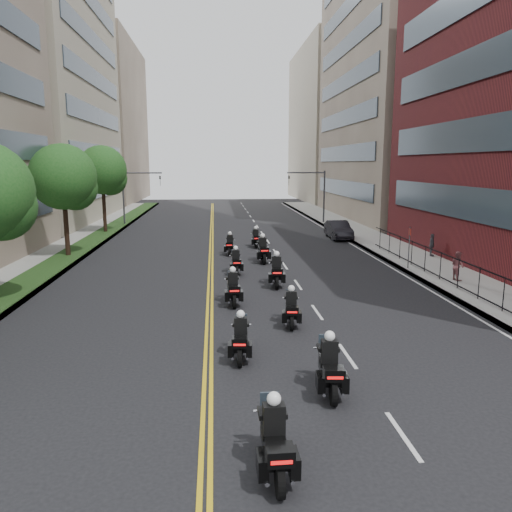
{
  "coord_description": "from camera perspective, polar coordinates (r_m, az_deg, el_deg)",
  "views": [
    {
      "loc": [
        -1.18,
        -10.52,
        6.36
      ],
      "look_at": [
        0.79,
        13.05,
        1.96
      ],
      "focal_mm": 35.0,
      "sensor_mm": 36.0,
      "label": 1
    }
  ],
  "objects": [
    {
      "name": "motorcycle_7",
      "position": [
        32.47,
        0.79,
        0.58
      ],
      "size": [
        0.58,
        2.55,
        1.88
      ],
      "rotation": [
        0.0,
        0.0,
        0.01
      ],
      "color": "black",
      "rests_on": "ground"
    },
    {
      "name": "motorcycle_9",
      "position": [
        38.38,
        -0.02,
        1.97
      ],
      "size": [
        0.5,
        2.18,
        1.61
      ],
      "rotation": [
        0.0,
        0.0,
        0.01
      ],
      "color": "black",
      "rests_on": "ground"
    },
    {
      "name": "sidewalk_right",
      "position": [
        38.41,
        15.35,
        0.75
      ],
      "size": [
        4.0,
        90.0,
        0.15
      ],
      "primitive_type": "cube",
      "color": "gray",
      "rests_on": "ground"
    },
    {
      "name": "ground",
      "position": [
        12.35,
        1.47,
        -20.45
      ],
      "size": [
        160.0,
        160.0,
        0.0
      ],
      "primitive_type": "plane",
      "color": "black",
      "rests_on": "ground"
    },
    {
      "name": "building_left_mid",
      "position": [
        63.01,
        -25.51,
        19.29
      ],
      "size": [
        16.11,
        28.0,
        34.0
      ],
      "color": "#AFA38D",
      "rests_on": "ground"
    },
    {
      "name": "street_trees",
      "position": [
        30.78,
        -23.69,
        7.38
      ],
      "size": [
        4.4,
        38.4,
        7.98
      ],
      "color": "#311F16",
      "rests_on": "ground"
    },
    {
      "name": "pedestrian_c",
      "position": [
        35.85,
        19.46,
        1.2
      ],
      "size": [
        0.61,
        0.96,
        1.52
      ],
      "primitive_type": "imported",
      "rotation": [
        0.0,
        0.0,
        1.29
      ],
      "color": "#45444C",
      "rests_on": "sidewalk_right"
    },
    {
      "name": "motorcycle_5",
      "position": [
        26.2,
        2.36,
        -1.88
      ],
      "size": [
        0.68,
        2.5,
        1.84
      ],
      "rotation": [
        0.0,
        0.0,
        -0.09
      ],
      "color": "black",
      "rests_on": "ground"
    },
    {
      "name": "traffic_signal_left",
      "position": [
        53.25,
        -13.93,
        7.37
      ],
      "size": [
        4.09,
        0.2,
        5.6
      ],
      "color": "#3F3F44",
      "rests_on": "ground"
    },
    {
      "name": "motorcycle_4",
      "position": [
        22.85,
        -2.64,
        -3.85
      ],
      "size": [
        0.55,
        2.35,
        1.73
      ],
      "rotation": [
        0.0,
        0.0,
        0.03
      ],
      "color": "black",
      "rests_on": "ground"
    },
    {
      "name": "building_right_tan",
      "position": [
        63.35,
        17.07,
        17.94
      ],
      "size": [
        15.11,
        28.0,
        30.0
      ],
      "color": "#756355",
      "rests_on": "ground"
    },
    {
      "name": "traffic_signal_right",
      "position": [
        53.67,
        6.8,
        7.63
      ],
      "size": [
        4.09,
        0.2,
        5.6
      ],
      "color": "#3F3F44",
      "rests_on": "ground"
    },
    {
      "name": "grass_strip",
      "position": [
        37.42,
        -20.25,
        0.37
      ],
      "size": [
        2.0,
        90.0,
        0.04
      ],
      "primitive_type": "cube",
      "color": "#1C3C15",
      "rests_on": "sidewalk_left"
    },
    {
      "name": "pedestrian_b",
      "position": [
        28.96,
        22.04,
        -1.04
      ],
      "size": [
        0.72,
        0.85,
        1.57
      ],
      "primitive_type": "imported",
      "rotation": [
        0.0,
        0.0,
        1.75
      ],
      "color": "#8F4E51",
      "rests_on": "sidewalk_right"
    },
    {
      "name": "motorcycle_1",
      "position": [
        14.43,
        8.41,
        -12.68
      ],
      "size": [
        0.64,
        2.4,
        1.77
      ],
      "rotation": [
        0.0,
        0.0,
        -0.08
      ],
      "color": "black",
      "rests_on": "ground"
    },
    {
      "name": "motorcycle_8",
      "position": [
        35.31,
        -3.0,
        1.21
      ],
      "size": [
        0.58,
        2.2,
        1.62
      ],
      "rotation": [
        0.0,
        0.0,
        -0.08
      ],
      "color": "black",
      "rests_on": "ground"
    },
    {
      "name": "motorcycle_3",
      "position": [
        19.97,
        4.05,
        -6.14
      ],
      "size": [
        0.63,
        2.17,
        1.61
      ],
      "rotation": [
        0.0,
        0.0,
        -0.12
      ],
      "color": "black",
      "rests_on": "ground"
    },
    {
      "name": "sidewalk_left",
      "position": [
        37.66,
        -21.41,
        0.2
      ],
      "size": [
        4.0,
        90.0,
        0.15
      ],
      "primitive_type": "cube",
      "color": "gray",
      "rests_on": "ground"
    },
    {
      "name": "parked_sedan",
      "position": [
        43.32,
        9.4,
        2.98
      ],
      "size": [
        1.65,
        4.63,
        1.52
      ],
      "primitive_type": "imported",
      "rotation": [
        0.0,
        0.0,
        -0.01
      ],
      "color": "black",
      "rests_on": "ground"
    },
    {
      "name": "motorcycle_6",
      "position": [
        29.13,
        -2.31,
        -0.78
      ],
      "size": [
        0.51,
        2.21,
        1.63
      ],
      "rotation": [
        0.0,
        0.0,
        0.03
      ],
      "color": "black",
      "rests_on": "ground"
    },
    {
      "name": "motorcycle_0",
      "position": [
        10.97,
        2.14,
        -20.58
      ],
      "size": [
        0.55,
        2.37,
        1.75
      ],
      "rotation": [
        0.0,
        0.0,
        0.02
      ],
      "color": "black",
      "rests_on": "ground"
    },
    {
      "name": "iron_fence",
      "position": [
        26.18,
        23.09,
        -2.35
      ],
      "size": [
        0.05,
        28.0,
        1.5
      ],
      "color": "black",
      "rests_on": "sidewalk_right"
    },
    {
      "name": "motorcycle_2",
      "position": [
        16.64,
        -1.77,
        -9.57
      ],
      "size": [
        0.59,
        2.19,
        1.62
      ],
      "rotation": [
        0.0,
        0.0,
        -0.09
      ],
      "color": "black",
      "rests_on": "ground"
    },
    {
      "name": "building_right_far",
      "position": [
        91.62,
        9.88,
        14.55
      ],
      "size": [
        15.0,
        28.0,
        26.0
      ],
      "primitive_type": "cube",
      "color": "#AFA38D",
      "rests_on": "ground"
    },
    {
      "name": "building_left_far",
      "position": [
        91.18,
        -18.56,
        14.19
      ],
      "size": [
        16.0,
        28.0,
        26.0
      ],
      "primitive_type": "cube",
      "color": "#756355",
      "rests_on": "ground"
    }
  ]
}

